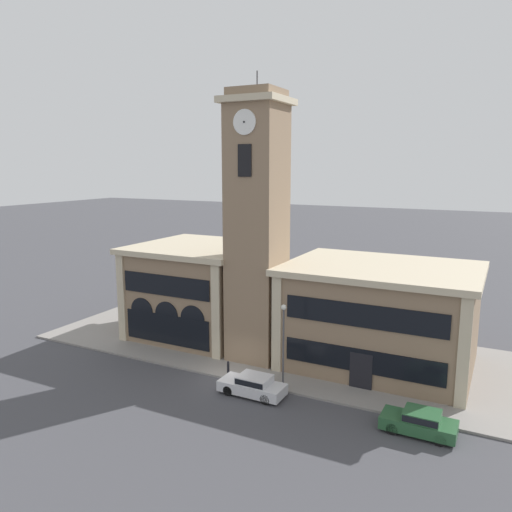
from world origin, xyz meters
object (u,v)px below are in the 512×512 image
Objects in this scene: parked_car_mid at (420,422)px; bollard at (228,368)px; street_lamp at (283,333)px; parked_car_near at (253,385)px.

parked_car_mid reaches higher than bollard.
bollard is at bearing -6.56° from parked_car_mid.
parked_car_mid is at bearing -11.64° from street_lamp.
parked_car_near is at bearing 0.51° from parked_car_mid.
parked_car_mid is at bearing -179.49° from parked_car_near.
parked_car_mid is 0.73× the size of street_lamp.
parked_car_near is at bearing -30.32° from bollard.
parked_car_near is 0.77× the size of street_lamp.
street_lamp is (1.29, 1.87, 3.14)m from parked_car_near.
parked_car_near reaches higher than bollard.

